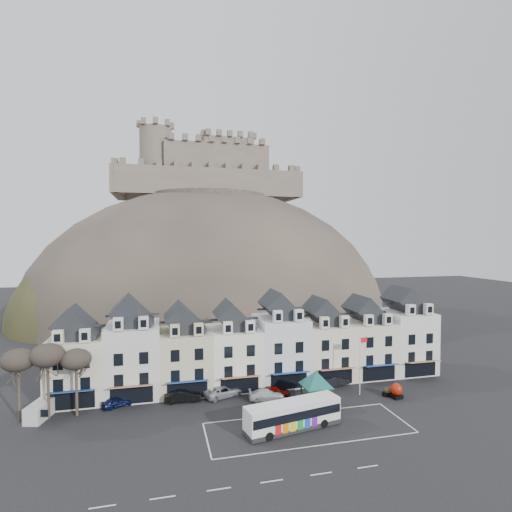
{
  "coord_description": "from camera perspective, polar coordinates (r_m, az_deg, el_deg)",
  "views": [
    {
      "loc": [
        -13.64,
        -38.64,
        20.53
      ],
      "look_at": [
        1.75,
        24.0,
        17.76
      ],
      "focal_mm": 28.0,
      "sensor_mm": 36.0,
      "label": 1
    }
  ],
  "objects": [
    {
      "name": "red_buoy",
      "position": [
        57.2,
        19.38,
        -17.67
      ],
      "size": [
        1.55,
        1.55,
        1.92
      ],
      "rotation": [
        0.0,
        0.0,
        0.17
      ],
      "color": "black",
      "rests_on": "ground"
    },
    {
      "name": "castle_hill",
      "position": [
        110.53,
        -5.88,
        -8.2
      ],
      "size": [
        100.0,
        76.0,
        68.0
      ],
      "color": "#342E28",
      "rests_on": "ground"
    },
    {
      "name": "car_charcoal",
      "position": [
        59.3,
        11.06,
        -17.11
      ],
      "size": [
        4.59,
        2.34,
        1.44
      ],
      "primitive_type": "imported",
      "rotation": [
        0.0,
        0.0,
        1.76
      ],
      "color": "black",
      "rests_on": "ground"
    },
    {
      "name": "bus_shelter",
      "position": [
        51.74,
        8.58,
        -16.97
      ],
      "size": [
        6.8,
        6.8,
        4.31
      ],
      "rotation": [
        0.0,
        0.0,
        0.03
      ],
      "color": "black",
      "rests_on": "ground"
    },
    {
      "name": "planter_west",
      "position": [
        57.57,
        18.22,
        -17.97
      ],
      "size": [
        1.16,
        0.8,
        1.15
      ],
      "rotation": [
        0.0,
        0.0,
        -0.03
      ],
      "color": "black",
      "rests_on": "ground"
    },
    {
      "name": "tree_left_mid",
      "position": [
        52.39,
        -27.64,
        -12.52
      ],
      "size": [
        3.78,
        3.78,
        8.64
      ],
      "color": "#3C3126",
      "rests_on": "ground"
    },
    {
      "name": "castle",
      "position": [
        117.11,
        -6.82,
        12.11
      ],
      "size": [
        50.2,
        22.2,
        22.0
      ],
      "color": "#675B4F",
      "rests_on": "ground"
    },
    {
      "name": "bus",
      "position": [
        46.39,
        5.29,
        -21.53
      ],
      "size": [
        11.06,
        4.55,
        3.04
      ],
      "rotation": [
        0.0,
        0.0,
        0.2
      ],
      "color": "#262628",
      "rests_on": "ground"
    },
    {
      "name": "car_white",
      "position": [
        53.74,
        1.55,
        -19.24
      ],
      "size": [
        4.82,
        2.48,
        1.34
      ],
      "primitive_type": "imported",
      "rotation": [
        0.0,
        0.0,
        1.44
      ],
      "color": "silver",
      "rests_on": "ground"
    },
    {
      "name": "townhouse_terrace",
      "position": [
        58.35,
        0.36,
        -12.67
      ],
      "size": [
        54.4,
        9.35,
        11.8
      ],
      "color": "silver",
      "rests_on": "ground"
    },
    {
      "name": "car_black",
      "position": [
        54.04,
        -10.4,
        -19.04
      ],
      "size": [
        4.67,
        1.76,
        1.52
      ],
      "primitive_type": "imported",
      "rotation": [
        0.0,
        0.0,
        1.54
      ],
      "color": "black",
      "rests_on": "ground"
    },
    {
      "name": "white_van",
      "position": [
        54.74,
        -28.43,
        -18.82
      ],
      "size": [
        2.76,
        4.41,
        1.87
      ],
      "rotation": [
        0.0,
        0.0,
        -0.26
      ],
      "color": "silver",
      "rests_on": "ground"
    },
    {
      "name": "flagpole",
      "position": [
        55.83,
        14.72,
        -14.34
      ],
      "size": [
        1.13,
        0.22,
        7.84
      ],
      "rotation": [
        0.0,
        0.0,
        0.13
      ],
      "color": "silver",
      "rests_on": "ground"
    },
    {
      "name": "tree_left_near",
      "position": [
        51.94,
        -24.32,
        -13.37
      ],
      "size": [
        3.43,
        3.43,
        7.84
      ],
      "color": "#3C3126",
      "rests_on": "ground"
    },
    {
      "name": "planter_east",
      "position": [
        57.66,
        18.37,
        -17.96
      ],
      "size": [
        1.18,
        0.78,
        1.11
      ],
      "rotation": [
        0.0,
        0.0,
        0.13
      ],
      "color": "black",
      "rests_on": "ground"
    },
    {
      "name": "tree_left_far",
      "position": [
        53.26,
        -30.85,
        -12.72
      ],
      "size": [
        3.61,
        3.61,
        8.24
      ],
      "color": "#3C3126",
      "rests_on": "ground"
    },
    {
      "name": "car_maroon",
      "position": [
        54.68,
        2.62,
        -18.81
      ],
      "size": [
        4.4,
        2.55,
        1.41
      ],
      "primitive_type": "imported",
      "rotation": [
        0.0,
        0.0,
        1.34
      ],
      "color": "#610905",
      "rests_on": "ground"
    },
    {
      "name": "car_silver",
      "position": [
        54.98,
        -4.71,
        -18.68
      ],
      "size": [
        5.55,
        3.98,
        1.42
      ],
      "primitive_type": "imported",
      "rotation": [
        0.0,
        0.0,
        1.93
      ],
      "color": "#A9ACB1",
      "rests_on": "ground"
    },
    {
      "name": "car_navy",
      "position": [
        54.64,
        -19.16,
        -19.03
      ],
      "size": [
        4.04,
        2.91,
        1.28
      ],
      "primitive_type": "imported",
      "rotation": [
        0.0,
        0.0,
        1.99
      ],
      "color": "#0B123A",
      "rests_on": "ground"
    },
    {
      "name": "ground",
      "position": [
        45.84,
        5.53,
        -24.17
      ],
      "size": [
        300.0,
        300.0,
        0.0
      ],
      "primitive_type": "plane",
      "color": "black",
      "rests_on": "ground"
    },
    {
      "name": "coach_bay_markings",
      "position": [
        47.52,
        7.46,
        -23.17
      ],
      "size": [
        22.0,
        7.5,
        0.01
      ],
      "primitive_type": "cube",
      "color": "silver",
      "rests_on": "ground"
    }
  ]
}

